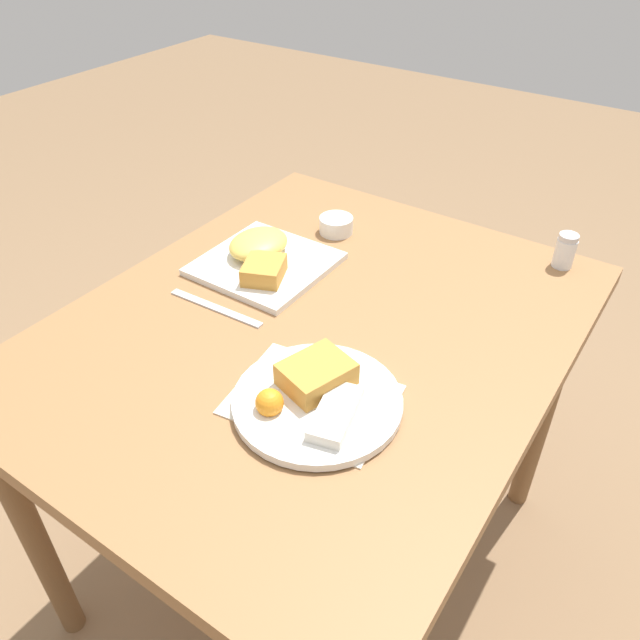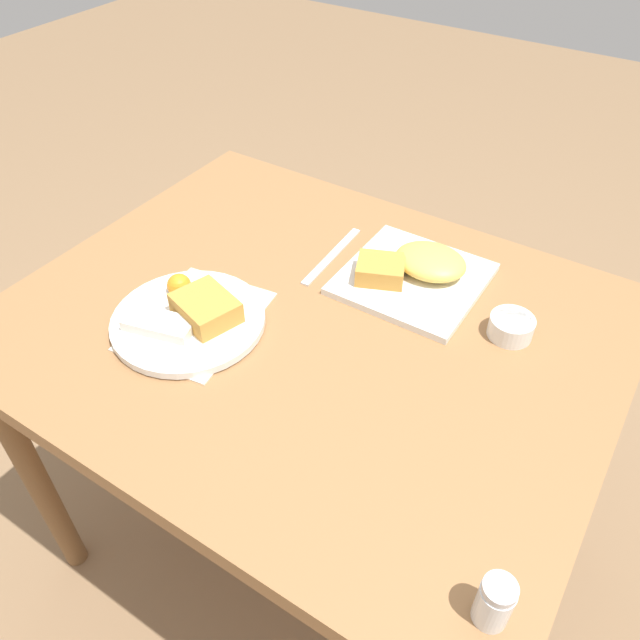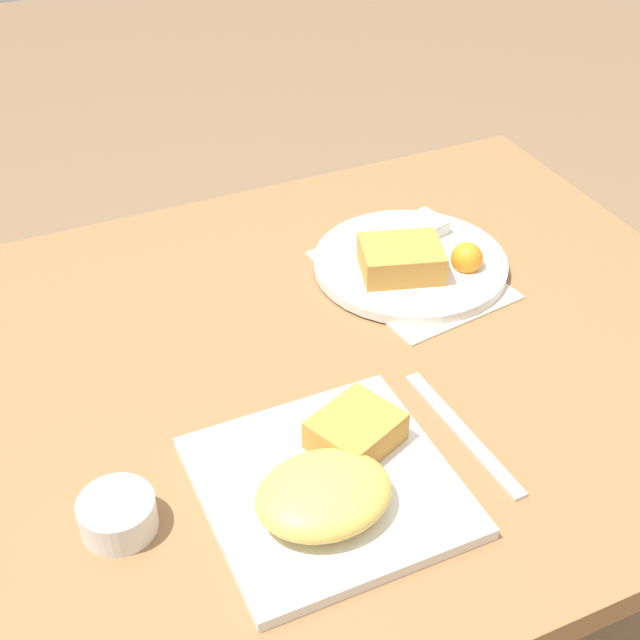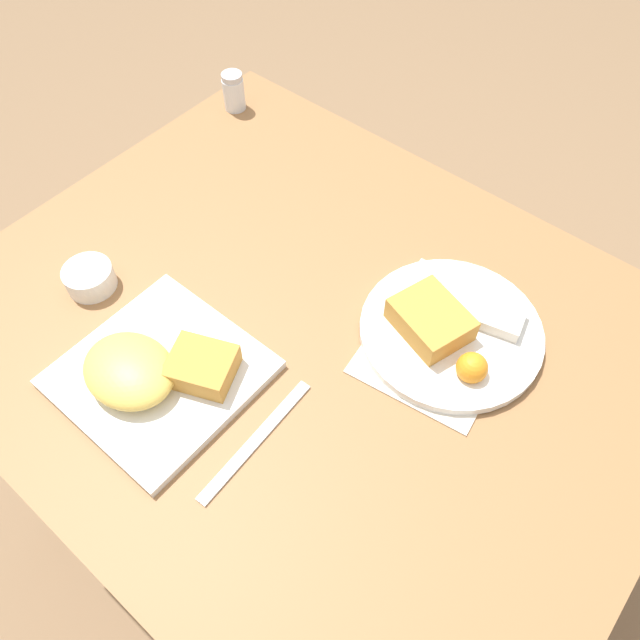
% 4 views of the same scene
% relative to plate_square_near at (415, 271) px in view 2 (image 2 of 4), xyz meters
% --- Properties ---
extents(ground_plane, '(8.00, 8.00, 0.00)m').
position_rel_plate_square_near_xyz_m(ground_plane, '(0.11, 0.20, -0.77)').
color(ground_plane, '#846647').
extents(dining_table, '(1.05, 0.85, 0.75)m').
position_rel_plate_square_near_xyz_m(dining_table, '(0.11, 0.20, -0.11)').
color(dining_table, olive).
rests_on(dining_table, ground_plane).
extents(menu_card, '(0.22, 0.27, 0.00)m').
position_rel_plate_square_near_xyz_m(menu_card, '(0.27, 0.31, -0.02)').
color(menu_card, beige).
rests_on(menu_card, dining_table).
extents(plate_square_near, '(0.25, 0.25, 0.06)m').
position_rel_plate_square_near_xyz_m(plate_square_near, '(0.00, 0.00, 0.00)').
color(plate_square_near, white).
rests_on(plate_square_near, dining_table).
extents(plate_oval_far, '(0.27, 0.27, 0.05)m').
position_rel_plate_square_near_xyz_m(plate_oval_far, '(0.27, 0.32, -0.00)').
color(plate_oval_far, white).
rests_on(plate_oval_far, menu_card).
extents(sauce_ramekin, '(0.08, 0.08, 0.04)m').
position_rel_plate_square_near_xyz_m(sauce_ramekin, '(-0.21, 0.05, -0.00)').
color(sauce_ramekin, white).
rests_on(sauce_ramekin, dining_table).
extents(salt_shaker, '(0.04, 0.04, 0.07)m').
position_rel_plate_square_near_xyz_m(salt_shaker, '(-0.35, 0.52, 0.01)').
color(salt_shaker, white).
rests_on(salt_shaker, dining_table).
extents(butter_knife, '(0.03, 0.21, 0.00)m').
position_rel_plate_square_near_xyz_m(butter_knife, '(0.17, 0.02, -0.02)').
color(butter_knife, silver).
rests_on(butter_knife, dining_table).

